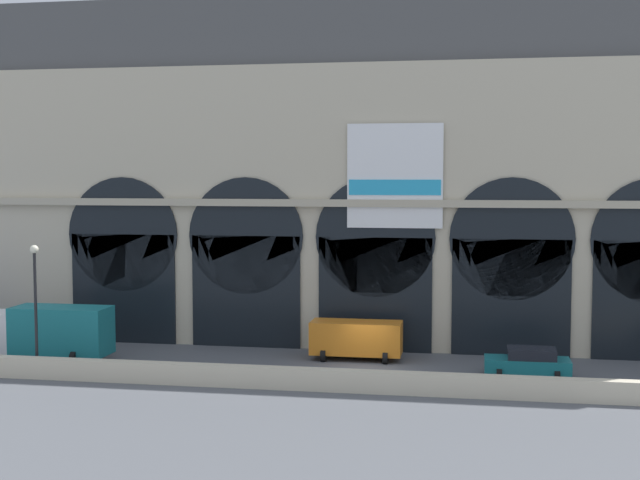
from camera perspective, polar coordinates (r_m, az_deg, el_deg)
ground_plane at (r=47.20m, az=2.99°, el=-8.61°), size 200.00×200.00×0.00m
quay_parapet_wall at (r=42.32m, az=2.17°, el=-9.37°), size 90.00×0.70×1.08m
station_building at (r=53.53m, az=4.05°, el=4.21°), size 49.38×5.55×21.54m
box_truck_west at (r=51.43m, az=-17.73°, el=-5.80°), size 7.50×2.91×3.12m
van_center at (r=49.43m, az=2.43°, el=-6.54°), size 5.20×2.48×2.20m
car_mideast at (r=46.49m, az=13.71°, el=-7.91°), size 4.40×2.22×1.55m
street_lamp_quayside at (r=47.68m, az=-18.44°, el=-3.31°), size 0.44×0.44×6.90m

